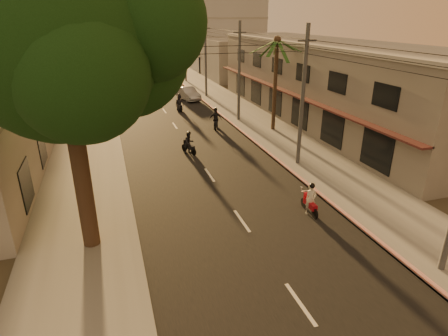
{
  "coord_description": "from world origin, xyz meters",
  "views": [
    {
      "loc": [
        -5.66,
        -13.06,
        9.4
      ],
      "look_at": [
        -0.08,
        4.68,
        1.8
      ],
      "focal_mm": 30.0,
      "sensor_mm": 36.0,
      "label": 1
    }
  ],
  "objects": [
    {
      "name": "scooter_red",
      "position": [
        3.57,
        1.71,
        0.75
      ],
      "size": [
        0.66,
        1.74,
        1.71
      ],
      "rotation": [
        0.0,
        0.0,
        -0.05
      ],
      "color": "black",
      "rests_on": "ground"
    },
    {
      "name": "sidewalk_right",
      "position": [
        7.5,
        20.0,
        0.06
      ],
      "size": [
        5.0,
        140.0,
        0.12
      ],
      "primitive_type": "cube",
      "color": "slate",
      "rests_on": "ground"
    },
    {
      "name": "sidewalk_left",
      "position": [
        -7.5,
        20.0,
        0.06
      ],
      "size": [
        5.0,
        140.0,
        0.12
      ],
      "primitive_type": "cube",
      "color": "slate",
      "rests_on": "ground"
    },
    {
      "name": "parked_car",
      "position": [
        3.64,
        30.81,
        0.74
      ],
      "size": [
        3.19,
        5.07,
        1.48
      ],
      "primitive_type": "imported",
      "rotation": [
        0.0,
        0.0,
        0.18
      ],
      "color": "#9A9CA2",
      "rests_on": "ground"
    },
    {
      "name": "palm_tree",
      "position": [
        8.0,
        16.0,
        7.15
      ],
      "size": [
        5.0,
        5.0,
        8.2
      ],
      "color": "black",
      "rests_on": "ground"
    },
    {
      "name": "road",
      "position": [
        0.0,
        20.0,
        0.01
      ],
      "size": [
        10.0,
        140.0,
        0.02
      ],
      "primitive_type": "cube",
      "color": "black",
      "rests_on": "ground"
    },
    {
      "name": "scooter_mid_b",
      "position": [
        3.29,
        17.89,
        0.88
      ],
      "size": [
        1.31,
        1.92,
        1.94
      ],
      "rotation": [
        0.0,
        0.0,
        -0.29
      ],
      "color": "black",
      "rests_on": "ground"
    },
    {
      "name": "filler_right",
      "position": [
        14.0,
        45.0,
        3.0
      ],
      "size": [
        8.0,
        14.0,
        6.0
      ],
      "primitive_type": "cube",
      "color": "#A9A398",
      "rests_on": "ground"
    },
    {
      "name": "broadleaf_tree",
      "position": [
        -6.61,
        2.14,
        8.48
      ],
      "size": [
        9.6,
        8.7,
        12.1
      ],
      "color": "black",
      "rests_on": "ground"
    },
    {
      "name": "filler_left_near",
      "position": [
        -14.0,
        34.0,
        2.2
      ],
      "size": [
        8.0,
        14.0,
        4.4
      ],
      "primitive_type": "cube",
      "color": "#A9A398",
      "rests_on": "ground"
    },
    {
      "name": "scooter_far_a",
      "position": [
        1.53,
        25.41,
        0.83
      ],
      "size": [
        0.93,
        1.88,
        1.85
      ],
      "rotation": [
        0.0,
        0.0,
        0.07
      ],
      "color": "black",
      "rests_on": "ground"
    },
    {
      "name": "scooter_mid_a",
      "position": [
        -0.33,
        12.36,
        0.77
      ],
      "size": [
        1.21,
        1.62,
        1.68
      ],
      "rotation": [
        0.0,
        0.0,
        0.4
      ],
      "color": "black",
      "rests_on": "ground"
    },
    {
      "name": "shophouse_row",
      "position": [
        13.95,
        18.0,
        3.65
      ],
      "size": [
        8.8,
        34.2,
        7.3
      ],
      "color": "gray",
      "rests_on": "ground"
    },
    {
      "name": "utility_poles",
      "position": [
        6.2,
        20.0,
        6.54
      ],
      "size": [
        1.2,
        48.26,
        9.0
      ],
      "color": "#38383A",
      "rests_on": "ground"
    },
    {
      "name": "ground",
      "position": [
        0.0,
        0.0,
        0.0
      ],
      "size": [
        160.0,
        160.0,
        0.0
      ],
      "primitive_type": "plane",
      "color": "#383023",
      "rests_on": "ground"
    },
    {
      "name": "curb_stripe",
      "position": [
        5.1,
        15.0,
        0.1
      ],
      "size": [
        0.2,
        60.0,
        0.2
      ],
      "primitive_type": "cube",
      "color": "red",
      "rests_on": "ground"
    },
    {
      "name": "filler_left_far",
      "position": [
        -14.0,
        52.0,
        3.5
      ],
      "size": [
        8.0,
        14.0,
        7.0
      ],
      "primitive_type": "cube",
      "color": "#A9A398",
      "rests_on": "ground"
    }
  ]
}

